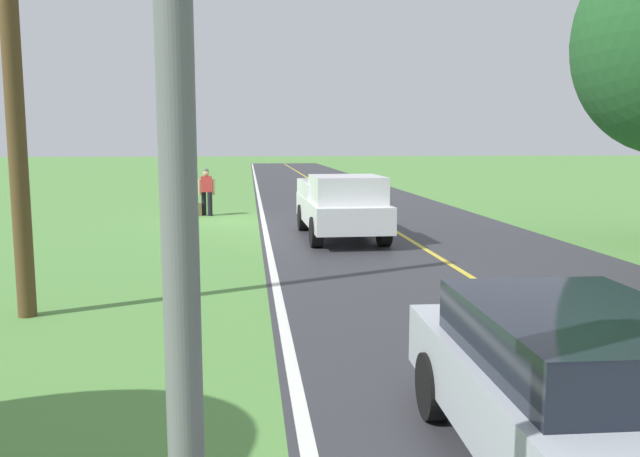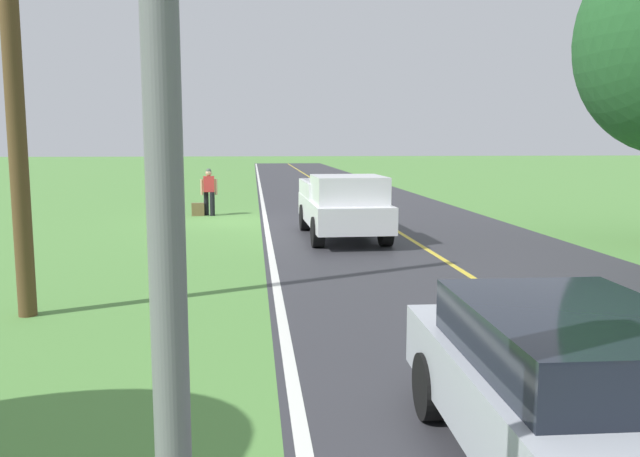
% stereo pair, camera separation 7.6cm
% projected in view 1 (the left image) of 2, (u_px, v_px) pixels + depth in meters
% --- Properties ---
extents(ground_plane, '(200.00, 200.00, 0.00)m').
position_uv_depth(ground_plane, '(235.00, 221.00, 22.28)').
color(ground_plane, '#568E42').
extents(road_surface, '(8.30, 120.00, 0.00)m').
position_uv_depth(road_surface, '(376.00, 219.00, 22.82)').
color(road_surface, '#333338').
rests_on(road_surface, ground).
extents(lane_edge_line, '(0.16, 117.60, 0.00)m').
position_uv_depth(lane_edge_line, '(263.00, 221.00, 22.38)').
color(lane_edge_line, silver).
rests_on(lane_edge_line, ground).
extents(lane_centre_line, '(0.14, 117.60, 0.00)m').
position_uv_depth(lane_centre_line, '(376.00, 219.00, 22.82)').
color(lane_centre_line, gold).
rests_on(lane_centre_line, ground).
extents(hitchhiker_walking, '(0.62, 0.51, 1.75)m').
position_uv_depth(hitchhiker_walking, '(207.00, 189.00, 23.84)').
color(hitchhiker_walking, black).
rests_on(hitchhiker_walking, ground).
extents(suitcase_carried, '(0.47, 0.23, 0.48)m').
position_uv_depth(suitcase_carried, '(195.00, 209.00, 23.79)').
color(suitcase_carried, brown).
rests_on(suitcase_carried, ground).
extents(pickup_truck_passing, '(2.17, 5.43, 1.82)m').
position_uv_depth(pickup_truck_passing, '(342.00, 205.00, 18.12)').
color(pickup_truck_passing, silver).
rests_on(pickup_truck_passing, ground).
extents(sedan_ahead_same_lane, '(2.02, 4.45, 1.41)m').
position_uv_depth(sedan_ahead_same_lane, '(586.00, 395.00, 5.04)').
color(sedan_ahead_same_lane, '#B2B7C1').
rests_on(sedan_ahead_same_lane, ground).
extents(utility_pole_roadside, '(0.28, 0.28, 8.97)m').
position_uv_depth(utility_pole_roadside, '(9.00, 22.00, 9.54)').
color(utility_pole_roadside, brown).
rests_on(utility_pole_roadside, ground).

